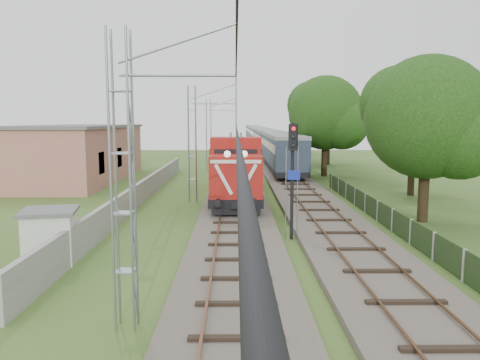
{
  "coord_description": "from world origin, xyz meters",
  "views": [
    {
      "loc": [
        -0.02,
        -20.27,
        5.65
      ],
      "look_at": [
        0.24,
        6.79,
        2.2
      ],
      "focal_mm": 35.0,
      "sensor_mm": 36.0,
      "label": 1
    }
  ],
  "objects_px": {
    "signal_post": "(293,160)",
    "relay_hut": "(50,236)",
    "locomotive": "(236,166)",
    "coach_rake": "(259,135)"
  },
  "relations": [
    {
      "from": "signal_post",
      "to": "relay_hut",
      "type": "relative_size",
      "value": 2.27
    },
    {
      "from": "locomotive",
      "to": "relay_hut",
      "type": "distance_m",
      "value": 17.72
    },
    {
      "from": "relay_hut",
      "to": "coach_rake",
      "type": "bearing_deg",
      "value": 81.23
    },
    {
      "from": "locomotive",
      "to": "signal_post",
      "type": "xyz_separation_m",
      "value": [
        2.66,
        -12.56,
        1.5
      ]
    },
    {
      "from": "locomotive",
      "to": "relay_hut",
      "type": "relative_size",
      "value": 7.27
    },
    {
      "from": "signal_post",
      "to": "relay_hut",
      "type": "height_order",
      "value": "signal_post"
    },
    {
      "from": "coach_rake",
      "to": "relay_hut",
      "type": "relative_size",
      "value": 47.68
    },
    {
      "from": "locomotive",
      "to": "coach_rake",
      "type": "bearing_deg",
      "value": 85.56
    },
    {
      "from": "signal_post",
      "to": "locomotive",
      "type": "bearing_deg",
      "value": 101.95
    },
    {
      "from": "signal_post",
      "to": "coach_rake",
      "type": "bearing_deg",
      "value": 88.26
    }
  ]
}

